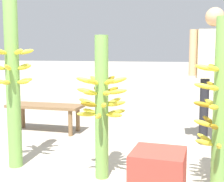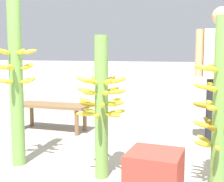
% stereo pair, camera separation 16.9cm
% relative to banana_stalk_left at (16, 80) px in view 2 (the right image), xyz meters
% --- Properties ---
extents(banana_stalk_left, '(0.44, 0.44, 1.74)m').
position_rel_banana_stalk_left_xyz_m(banana_stalk_left, '(0.00, 0.00, 0.00)').
color(banana_stalk_left, '#6B9E47').
rests_on(banana_stalk_left, ground_plane).
extents(banana_stalk_center, '(0.47, 0.47, 1.32)m').
position_rel_banana_stalk_left_xyz_m(banana_stalk_center, '(0.94, -0.01, -0.20)').
color(banana_stalk_center, '#6B9E47').
rests_on(banana_stalk_center, ground_plane).
extents(banana_stalk_right, '(0.44, 0.44, 1.45)m').
position_rel_banana_stalk_left_xyz_m(banana_stalk_right, '(1.97, 0.01, -0.16)').
color(banana_stalk_right, '#6B9E47').
rests_on(banana_stalk_right, ground_plane).
extents(vendor_person, '(0.60, 0.25, 1.72)m').
position_rel_banana_stalk_left_xyz_m(vendor_person, '(1.91, 1.43, 0.15)').
color(vendor_person, black).
rests_on(vendor_person, ground_plane).
extents(market_bench, '(1.13, 0.45, 0.41)m').
position_rel_banana_stalk_left_xyz_m(market_bench, '(-0.43, 1.37, -0.55)').
color(market_bench, brown).
rests_on(market_bench, ground_plane).
extents(produce_crate, '(0.41, 0.41, 0.41)m').
position_rel_banana_stalk_left_xyz_m(produce_crate, '(1.52, -0.32, -0.69)').
color(produce_crate, '#B2382D').
rests_on(produce_crate, ground_plane).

